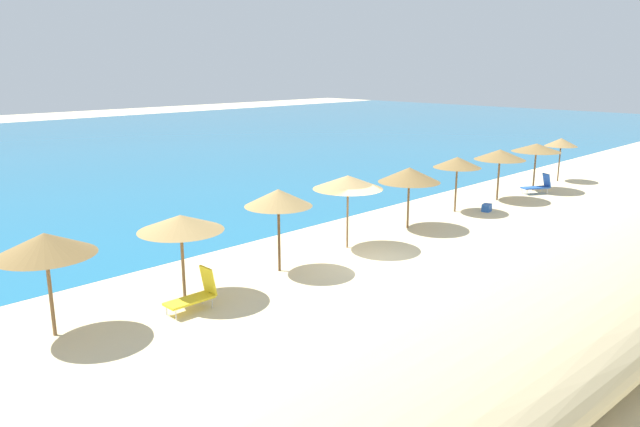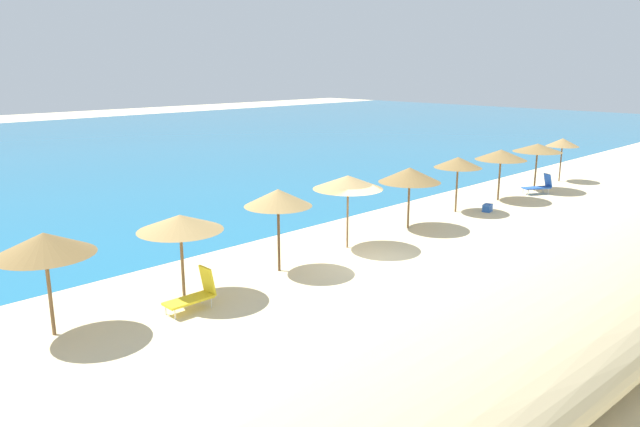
# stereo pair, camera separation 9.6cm
# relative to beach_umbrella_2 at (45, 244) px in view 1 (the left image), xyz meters

# --- Properties ---
(ground_plane) EXTENTS (160.00, 160.00, 0.00)m
(ground_plane) POSITION_rel_beach_umbrella_2_xyz_m (10.64, -2.06, -2.50)
(ground_plane) COLOR beige
(sea_water) EXTENTS (160.00, 62.15, 0.01)m
(sea_water) POSITION_rel_beach_umbrella_2_xyz_m (10.64, 34.16, -2.49)
(sea_water) COLOR #1E6B93
(sea_water) RESTS_ON ground_plane
(beach_umbrella_2) EXTENTS (2.52, 2.52, 2.80)m
(beach_umbrella_2) POSITION_rel_beach_umbrella_2_xyz_m (0.00, 0.00, 0.00)
(beach_umbrella_2) COLOR brown
(beach_umbrella_2) RESTS_ON ground_plane
(beach_umbrella_3) EXTENTS (2.56, 2.56, 2.62)m
(beach_umbrella_3) POSITION_rel_beach_umbrella_2_xyz_m (3.85, -0.19, -0.13)
(beach_umbrella_3) COLOR brown
(beach_umbrella_3) RESTS_ON ground_plane
(beach_umbrella_4) EXTENTS (2.31, 2.31, 2.88)m
(beach_umbrella_4) POSITION_rel_beach_umbrella_2_xyz_m (7.56, -0.35, 0.09)
(beach_umbrella_4) COLOR brown
(beach_umbrella_4) RESTS_ON ground_plane
(beach_umbrella_5) EXTENTS (2.69, 2.69, 2.86)m
(beach_umbrella_5) POSITION_rel_beach_umbrella_2_xyz_m (11.22, -0.18, 0.10)
(beach_umbrella_5) COLOR brown
(beach_umbrella_5) RESTS_ON ground_plane
(beach_umbrella_6) EXTENTS (2.68, 2.68, 2.68)m
(beach_umbrella_6) POSITION_rel_beach_umbrella_2_xyz_m (15.24, -0.08, -0.14)
(beach_umbrella_6) COLOR brown
(beach_umbrella_6) RESTS_ON ground_plane
(beach_umbrella_7) EXTENTS (2.27, 2.27, 2.68)m
(beach_umbrella_7) POSITION_rel_beach_umbrella_2_xyz_m (19.30, 0.12, -0.08)
(beach_umbrella_7) COLOR brown
(beach_umbrella_7) RESTS_ON ground_plane
(beach_umbrella_8) EXTENTS (2.63, 2.63, 2.68)m
(beach_umbrella_8) POSITION_rel_beach_umbrella_2_xyz_m (23.10, -0.04, -0.09)
(beach_umbrella_8) COLOR brown
(beach_umbrella_8) RESTS_ON ground_plane
(beach_umbrella_9) EXTENTS (2.70, 2.70, 2.66)m
(beach_umbrella_9) POSITION_rel_beach_umbrella_2_xyz_m (26.88, -0.20, -0.07)
(beach_umbrella_9) COLOR brown
(beach_umbrella_9) RESTS_ON ground_plane
(beach_umbrella_10) EXTENTS (1.93, 1.93, 2.63)m
(beach_umbrella_10) POSITION_rel_beach_umbrella_2_xyz_m (30.64, 0.02, -0.12)
(beach_umbrella_10) COLOR brown
(beach_umbrella_10) RESTS_ON ground_plane
(lounge_chair_1) EXTENTS (1.66, 1.29, 1.11)m
(lounge_chair_1) POSITION_rel_beach_umbrella_2_xyz_m (26.19, -0.83, -2.04)
(lounge_chair_1) COLOR blue
(lounge_chair_1) RESTS_ON ground_plane
(lounge_chair_2) EXTENTS (1.49, 0.60, 1.20)m
(lounge_chair_2) POSITION_rel_beach_umbrella_2_xyz_m (3.60, -1.18, -2.01)
(lounge_chair_2) COLOR yellow
(lounge_chair_2) RESTS_ON ground_plane
(cooler_box) EXTENTS (0.57, 0.47, 0.37)m
(cooler_box) POSITION_rel_beach_umbrella_2_xyz_m (20.43, -0.96, -2.31)
(cooler_box) COLOR blue
(cooler_box) RESTS_ON ground_plane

